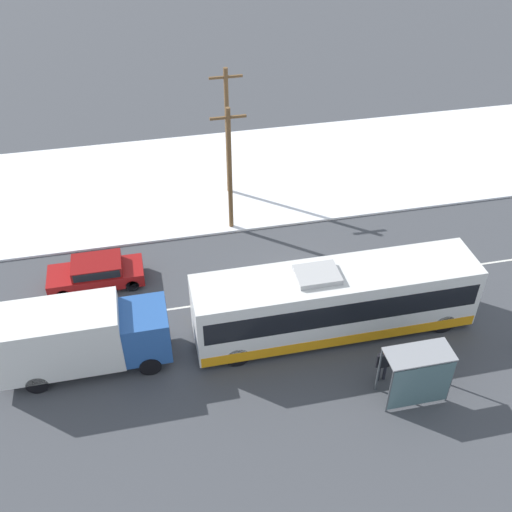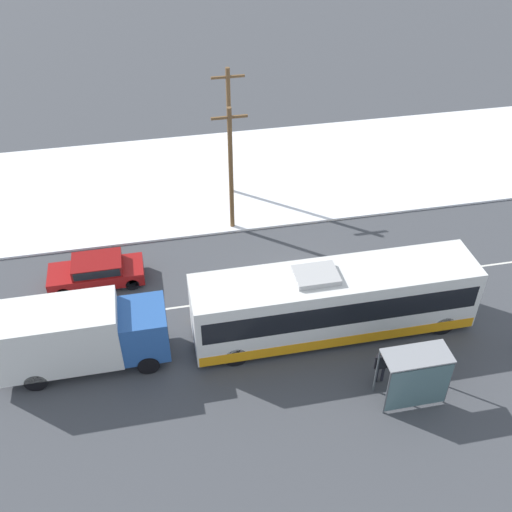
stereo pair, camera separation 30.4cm
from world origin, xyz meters
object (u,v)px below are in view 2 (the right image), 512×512
city_bus (334,302)px  pedestrian_at_stop (382,362)px  box_truck (77,335)px  sedan_car (97,270)px  utility_pole_snowlot (229,131)px  bus_shelter (417,374)px  utility_pole_roadside (231,169)px

city_bus → pedestrian_at_stop: (1.04, -3.18, -0.57)m
box_truck → sedan_car: box_truck is taller
city_bus → utility_pole_snowlot: size_ratio=1.61×
box_truck → utility_pole_snowlot: (8.30, 12.04, 2.28)m
box_truck → utility_pole_snowlot: utility_pole_snowlot is taller
sedan_car → bus_shelter: bearing=141.1°
box_truck → utility_pole_snowlot: 14.80m
bus_shelter → pedestrian_at_stop: bearing=124.4°
utility_pole_roadside → sedan_car: bearing=-155.4°
city_bus → bus_shelter: 4.83m
utility_pole_snowlot → pedestrian_at_stop: bearing=-77.1°
pedestrian_at_stop → utility_pole_snowlot: (-3.53, 15.38, 2.87)m
bus_shelter → utility_pole_roadside: (-4.92, 13.05, 2.03)m
utility_pole_snowlot → utility_pole_roadside: bearing=-98.4°
city_bus → utility_pole_snowlot: utility_pole_snowlot is taller
sedan_car → utility_pole_roadside: utility_pole_roadside is taller
city_bus → sedan_car: size_ratio=2.72×
box_truck → pedestrian_at_stop: 12.30m
box_truck → utility_pole_snowlot: bearing=55.4°
utility_pole_snowlot → city_bus: bearing=-78.5°
city_bus → utility_pole_snowlot: 12.66m
city_bus → utility_pole_snowlot: (-2.49, 12.20, 2.30)m
city_bus → utility_pole_roadside: 9.34m
sedan_car → bus_shelter: bus_shelter is taller
box_truck → bus_shelter: (12.69, -4.59, -0.04)m
box_truck → utility_pole_snowlot: size_ratio=0.91×
utility_pole_roadside → pedestrian_at_stop: bearing=-71.0°
bus_shelter → utility_pole_snowlot: 17.36m
city_bus → utility_pole_snowlot: bearing=101.5°
sedan_car → box_truck: bearing=83.3°
sedan_car → pedestrian_at_stop: size_ratio=2.47×
sedan_car → utility_pole_snowlot: size_ratio=0.59×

